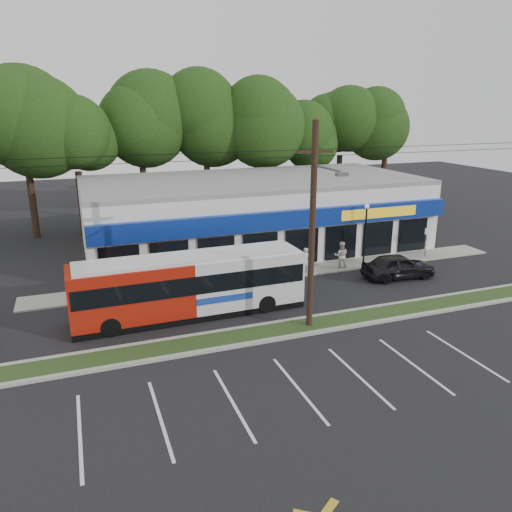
{
  "coord_description": "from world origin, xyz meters",
  "views": [
    {
      "loc": [
        -7.39,
        -19.45,
        10.65
      ],
      "look_at": [
        1.66,
        5.0,
        2.69
      ],
      "focal_mm": 35.0,
      "sensor_mm": 36.0,
      "label": 1
    }
  ],
  "objects": [
    {
      "name": "pedestrian_b",
      "position": [
        9.0,
        8.45,
        0.95
      ],
      "size": [
        1.15,
        1.05,
        1.91
      ],
      "primitive_type": "imported",
      "rotation": [
        0.0,
        0.0,
        2.69
      ],
      "color": "beige",
      "rests_on": "ground"
    },
    {
      "name": "pedestrian_a",
      "position": [
        6.37,
        8.5,
        0.87
      ],
      "size": [
        0.68,
        0.5,
        1.74
      ],
      "primitive_type": "imported",
      "rotation": [
        0.0,
        0.0,
        3.27
      ],
      "color": "silver",
      "rests_on": "ground"
    },
    {
      "name": "utility_pole",
      "position": [
        2.83,
        0.93,
        5.41
      ],
      "size": [
        50.0,
        2.77,
        10.0
      ],
      "color": "black",
      "rests_on": "ground"
    },
    {
      "name": "sidewalk",
      "position": [
        5.0,
        9.0,
        0.05
      ],
      "size": [
        32.0,
        2.2,
        0.1
      ],
      "primitive_type": "cube",
      "color": "#9E9E93",
      "rests_on": "ground"
    },
    {
      "name": "ground",
      "position": [
        0.0,
        0.0,
        0.0
      ],
      "size": [
        120.0,
        120.0,
        0.0
      ],
      "primitive_type": "plane",
      "color": "black",
      "rests_on": "ground"
    },
    {
      "name": "strip_mall",
      "position": [
        5.5,
        15.91,
        2.65
      ],
      "size": [
        25.0,
        12.55,
        5.3
      ],
      "color": "silver",
      "rests_on": "ground"
    },
    {
      "name": "metrobus",
      "position": [
        -2.17,
        4.5,
        1.71
      ],
      "size": [
        12.08,
        2.74,
        3.24
      ],
      "rotation": [
        0.0,
        0.0,
        0.02
      ],
      "color": "#A51A0C",
      "rests_on": "ground"
    },
    {
      "name": "curb_south",
      "position": [
        0.0,
        0.15,
        0.07
      ],
      "size": [
        40.0,
        0.25,
        0.14
      ],
      "primitive_type": "cube",
      "color": "#9E9E93",
      "rests_on": "ground"
    },
    {
      "name": "sign_post",
      "position": [
        16.0,
        8.57,
        1.56
      ],
      "size": [
        0.45,
        0.1,
        2.23
      ],
      "color": "#59595E",
      "rests_on": "ground"
    },
    {
      "name": "car_dark",
      "position": [
        11.52,
        5.6,
        0.79
      ],
      "size": [
        4.77,
        2.19,
        1.59
      ],
      "primitive_type": "imported",
      "rotation": [
        0.0,
        0.0,
        1.5
      ],
      "color": "black",
      "rests_on": "ground"
    },
    {
      "name": "grass_strip",
      "position": [
        0.0,
        1.0,
        0.06
      ],
      "size": [
        40.0,
        1.6,
        0.12
      ],
      "primitive_type": "cube",
      "color": "#2D3E19",
      "rests_on": "ground"
    },
    {
      "name": "tree_line",
      "position": [
        4.0,
        26.0,
        8.42
      ],
      "size": [
        46.76,
        6.76,
        11.83
      ],
      "color": "black",
      "rests_on": "ground"
    },
    {
      "name": "curb_north",
      "position": [
        0.0,
        1.85,
        0.07
      ],
      "size": [
        40.0,
        0.25,
        0.14
      ],
      "primitive_type": "cube",
      "color": "#9E9E93",
      "rests_on": "ground"
    },
    {
      "name": "lamp_post",
      "position": [
        11.0,
        8.8,
        2.67
      ],
      "size": [
        0.3,
        0.3,
        4.25
      ],
      "color": "black",
      "rests_on": "ground"
    }
  ]
}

